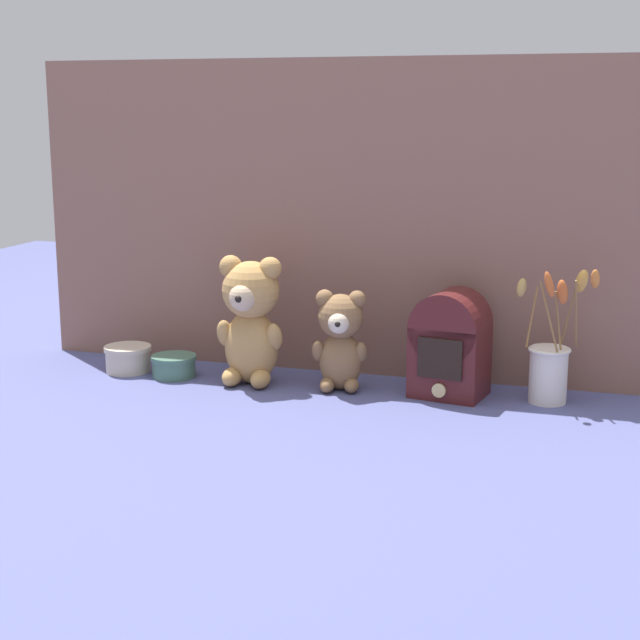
# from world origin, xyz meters

# --- Properties ---
(ground_plane) EXTENTS (4.00, 4.00, 0.00)m
(ground_plane) POSITION_xyz_m (0.00, 0.00, 0.00)
(ground_plane) COLOR #4C5184
(backdrop_wall) EXTENTS (1.50, 0.02, 0.73)m
(backdrop_wall) POSITION_xyz_m (0.00, 0.17, 0.37)
(backdrop_wall) COLOR #845B4C
(backdrop_wall) RESTS_ON ground
(teddy_bear_large) EXTENTS (0.16, 0.15, 0.30)m
(teddy_bear_large) POSITION_xyz_m (-0.16, 0.01, 0.15)
(teddy_bear_large) COLOR tan
(teddy_bear_large) RESTS_ON ground
(teddy_bear_medium) EXTENTS (0.13, 0.12, 0.23)m
(teddy_bear_medium) POSITION_xyz_m (0.05, 0.02, 0.12)
(teddy_bear_medium) COLOR olive
(teddy_bear_medium) RESTS_ON ground
(flower_vase) EXTENTS (0.18, 0.13, 0.30)m
(flower_vase) POSITION_xyz_m (0.50, 0.05, 0.09)
(flower_vase) COLOR silver
(flower_vase) RESTS_ON ground
(vintage_radio) EXTENTS (0.17, 0.15, 0.24)m
(vintage_radio) POSITION_xyz_m (0.29, 0.04, 0.12)
(vintage_radio) COLOR #4C1919
(vintage_radio) RESTS_ON ground
(decorative_tin_tall) EXTENTS (0.11, 0.11, 0.05)m
(decorative_tin_tall) POSITION_xyz_m (-0.36, 0.01, 0.03)
(decorative_tin_tall) COLOR #47705B
(decorative_tin_tall) RESTS_ON ground
(decorative_tin_short) EXTENTS (0.11, 0.11, 0.06)m
(decorative_tin_short) POSITION_xyz_m (-0.48, 0.02, 0.03)
(decorative_tin_short) COLOR beige
(decorative_tin_short) RESTS_ON ground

